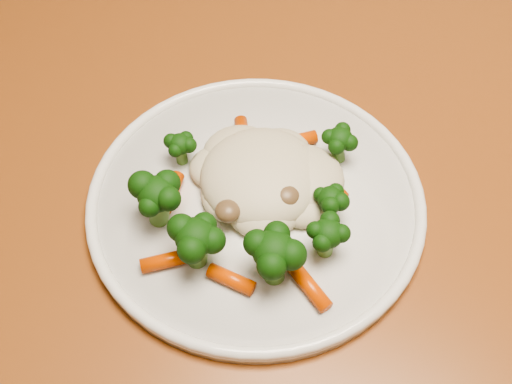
# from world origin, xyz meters

# --- Properties ---
(dining_table) EXTENTS (1.33, 0.97, 0.75)m
(dining_table) POSITION_xyz_m (-0.03, 0.29, 0.65)
(dining_table) COLOR brown
(dining_table) RESTS_ON ground
(plate) EXTENTS (0.28, 0.28, 0.01)m
(plate) POSITION_xyz_m (0.03, 0.27, 0.76)
(plate) COLOR white
(plate) RESTS_ON dining_table
(meal) EXTENTS (0.18, 0.18, 0.05)m
(meal) POSITION_xyz_m (0.03, 0.26, 0.78)
(meal) COLOR beige
(meal) RESTS_ON plate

